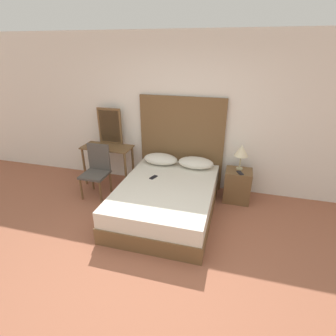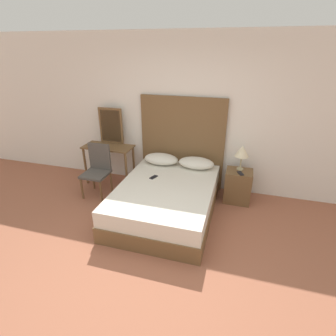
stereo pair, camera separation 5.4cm
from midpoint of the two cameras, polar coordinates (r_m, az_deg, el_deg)
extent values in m
plane|color=#9E5B42|center=(3.37, -5.75, -21.52)|extent=(16.00, 16.00, 0.00)
cube|color=white|center=(4.71, 3.81, 11.44)|extent=(10.00, 0.06, 2.70)
cube|color=brown|center=(4.23, -0.73, -8.24)|extent=(1.46, 1.97, 0.26)
cube|color=silver|center=(4.10, -0.75, -5.30)|extent=(1.43, 1.93, 0.25)
cube|color=brown|center=(4.80, 2.58, 5.38)|extent=(1.53, 0.05, 1.68)
ellipsoid|color=silver|center=(4.73, -1.97, 1.97)|extent=(0.62, 0.36, 0.19)
ellipsoid|color=silver|center=(4.60, 5.72, 1.13)|extent=(0.62, 0.36, 0.19)
cube|color=black|center=(4.28, -3.55, -2.01)|extent=(0.12, 0.16, 0.01)
cube|color=brown|center=(4.63, 14.53, -3.72)|extent=(0.43, 0.37, 0.57)
cylinder|color=tan|center=(4.57, 14.94, -0.06)|extent=(0.11, 0.11, 0.02)
cylinder|color=tan|center=(4.53, 15.11, 1.30)|extent=(0.02, 0.02, 0.22)
cone|color=beige|center=(4.45, 15.39, 3.69)|extent=(0.23, 0.23, 0.19)
cube|color=black|center=(4.42, 15.07, -1.02)|extent=(0.13, 0.17, 0.01)
cube|color=brown|center=(5.04, -13.44, 4.45)|extent=(0.93, 0.43, 0.02)
cylinder|color=brown|center=(5.25, -18.01, 0.29)|extent=(0.04, 0.04, 0.73)
cylinder|color=brown|center=(4.85, -9.51, -0.81)|extent=(0.04, 0.04, 0.73)
cylinder|color=brown|center=(5.51, -16.13, 1.73)|extent=(0.04, 0.04, 0.73)
cylinder|color=brown|center=(5.14, -7.94, 0.80)|extent=(0.04, 0.04, 0.73)
cube|color=brown|center=(5.09, -12.83, 8.88)|extent=(0.47, 0.03, 0.68)
cube|color=#B2BCC6|center=(5.08, -12.88, 8.85)|extent=(0.40, 0.01, 0.60)
cube|color=#4C4742|center=(4.74, -15.95, -1.41)|extent=(0.43, 0.43, 0.04)
cube|color=#4C4742|center=(4.79, -15.13, 2.37)|extent=(0.41, 0.04, 0.48)
cylinder|color=brown|center=(4.80, -18.65, -4.42)|extent=(0.04, 0.04, 0.40)
cylinder|color=brown|center=(4.61, -14.81, -5.10)|extent=(0.04, 0.04, 0.40)
cylinder|color=brown|center=(5.07, -16.40, -2.47)|extent=(0.04, 0.04, 0.40)
cylinder|color=brown|center=(4.90, -12.71, -3.03)|extent=(0.04, 0.04, 0.40)
camera|label=1|loc=(0.03, -90.39, -0.18)|focal=28.00mm
camera|label=2|loc=(0.03, 89.61, 0.18)|focal=28.00mm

